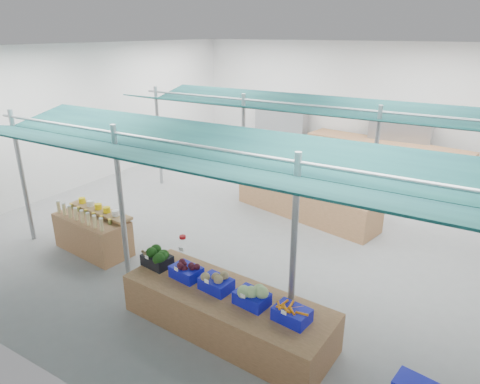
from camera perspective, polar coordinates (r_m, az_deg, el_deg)
The scene contains 22 objects.
floor at distance 11.26m, azimuth 3.54°, elevation -3.02°, with size 13.00×13.00×0.00m, color gray.
hall at distance 11.76m, azimuth 7.13°, elevation 11.36°, with size 13.00×13.00×13.00m.
pole_grid at distance 8.84m, azimuth 2.86°, elevation 2.80°, with size 10.00×4.60×3.00m.
awnings at distance 8.59m, azimuth 2.97°, elevation 8.96°, with size 9.50×7.08×0.30m.
back_shelving_left at distance 17.17m, azimuth 5.50°, elevation 8.78°, with size 2.00×0.50×2.00m, color #B23F33.
back_shelving_right at distance 15.82m, azimuth 20.44°, elevation 6.54°, with size 2.00×0.50×2.00m, color #B23F33.
bottle_shelf at distance 9.84m, azimuth -18.85°, elevation -5.07°, with size 1.85×1.24×1.07m.
veg_counter at distance 7.07m, azimuth -1.84°, elevation -15.65°, with size 3.48×1.16×0.68m, color brown.
fruit_counter at distance 11.15m, azimuth 8.71°, elevation -1.17°, with size 3.88×0.92×0.83m, color brown.
far_counter at distance 15.54m, azimuth 18.71°, elevation 4.58°, with size 5.52×1.10×0.99m, color brown.
vendor_left at distance 12.43m, azimuth 5.65°, elevation 3.05°, with size 0.57×0.37×1.55m, color #18369D.
vendor_right at distance 11.82m, azimuth 13.54°, elevation 1.62°, with size 0.75×0.59×1.55m, color #B51632.
crate_broccoli at distance 7.65m, azimuth -11.02°, elevation -8.56°, with size 0.54×0.44×0.35m.
crate_beets at distance 7.25m, azimuth -7.18°, elevation -10.33°, with size 0.54×0.44×0.29m.
crate_celeriac at distance 6.89m, azimuth -3.20°, elevation -11.85°, with size 0.54×0.44×0.31m.
crate_cabbage at distance 6.56m, azimuth 1.60°, elevation -13.58°, with size 0.54×0.44×0.35m.
crate_carrots at distance 6.31m, azimuth 6.93°, elevation -15.83°, with size 0.54×0.44×0.29m.
sparrow at distance 7.64m, azimuth -12.53°, elevation -7.97°, with size 0.12×0.09×0.11m.
pole_ribbon at distance 7.69m, azimuth -7.68°, elevation -6.13°, with size 0.12×0.12×0.28m.
apple_heap_yellow at distance 11.40m, azimuth 4.83°, elevation 2.61°, with size 2.01×1.47×0.27m.
apple_heap_red at distance 10.48m, azimuth 12.06°, elevation 0.55°, with size 1.65×1.29×0.27m.
pineapple at distance 10.03m, azimuth 16.73°, elevation -0.71°, with size 0.14×0.14×0.39m.
Camera 1 is at (4.68, -9.19, 4.53)m, focal length 32.00 mm.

